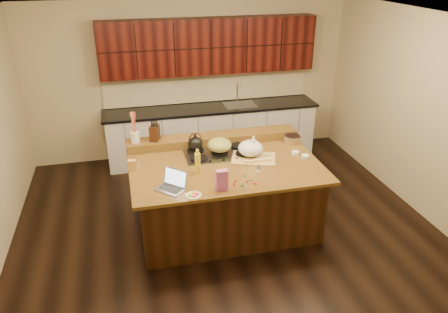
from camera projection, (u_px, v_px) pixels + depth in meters
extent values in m
cube|color=black|center=(225.00, 225.00, 5.93)|extent=(5.50, 5.00, 0.01)
cube|color=silver|center=(225.00, 18.00, 4.78)|extent=(5.50, 5.00, 0.01)
cube|color=tan|center=(191.00, 80.00, 7.56)|extent=(5.50, 0.01, 2.70)
cube|color=tan|center=(308.00, 259.00, 3.15)|extent=(5.50, 0.01, 2.70)
cube|color=tan|center=(421.00, 114.00, 5.95)|extent=(0.01, 5.00, 2.70)
cube|color=black|center=(225.00, 197.00, 5.74)|extent=(2.22, 1.42, 0.88)
cube|color=black|center=(225.00, 165.00, 5.55)|extent=(2.40, 1.60, 0.04)
cube|color=black|center=(213.00, 139.00, 6.13)|extent=(2.40, 0.30, 0.12)
cube|color=gray|center=(220.00, 154.00, 5.80)|extent=(0.92, 0.52, 0.02)
cylinder|color=black|center=(196.00, 151.00, 5.84)|extent=(0.22, 0.22, 0.03)
cylinder|color=black|center=(239.00, 146.00, 5.97)|extent=(0.22, 0.22, 0.03)
cylinder|color=black|center=(199.00, 159.00, 5.61)|extent=(0.22, 0.22, 0.03)
cylinder|color=black|center=(244.00, 154.00, 5.74)|extent=(0.22, 0.22, 0.03)
cylinder|color=black|center=(220.00, 152.00, 5.79)|extent=(0.22, 0.22, 0.03)
cube|color=silver|center=(212.00, 133.00, 7.71)|extent=(3.60, 0.62, 0.90)
cube|color=black|center=(212.00, 108.00, 7.51)|extent=(3.70, 0.66, 0.04)
cube|color=gray|center=(240.00, 105.00, 7.61)|extent=(0.55, 0.42, 0.01)
cylinder|color=gray|center=(237.00, 92.00, 7.69)|extent=(0.02, 0.02, 0.36)
cube|color=black|center=(209.00, 46.00, 7.21)|extent=(3.60, 0.34, 0.90)
cube|color=tan|center=(208.00, 87.00, 7.67)|extent=(3.60, 0.03, 0.50)
ellipsoid|color=black|center=(195.00, 143.00, 5.80)|extent=(0.25, 0.25, 0.18)
ellipsoid|color=olive|center=(220.00, 145.00, 5.75)|extent=(0.37, 0.37, 0.18)
cube|color=#B7B7BC|center=(170.00, 190.00, 4.93)|extent=(0.37, 0.37, 0.01)
cube|color=black|center=(170.00, 189.00, 4.92)|extent=(0.27, 0.27, 0.00)
cube|color=#B7B7BC|center=(176.00, 177.00, 4.96)|extent=(0.26, 0.26, 0.20)
cube|color=silver|center=(175.00, 177.00, 4.96)|extent=(0.23, 0.23, 0.17)
cylinder|color=yellow|center=(198.00, 164.00, 5.24)|extent=(0.09, 0.09, 0.27)
cylinder|color=silver|center=(253.00, 149.00, 5.66)|extent=(0.08, 0.08, 0.25)
cube|color=tan|center=(254.00, 159.00, 5.65)|extent=(0.66, 0.57, 0.03)
ellipsoid|color=white|center=(251.00, 148.00, 5.67)|extent=(0.32, 0.32, 0.20)
cube|color=#EDD872|center=(249.00, 162.00, 5.50)|extent=(0.12, 0.03, 0.03)
cube|color=#EDD872|center=(258.00, 161.00, 5.53)|extent=(0.12, 0.03, 0.03)
cube|color=#EDD872|center=(267.00, 160.00, 5.55)|extent=(0.12, 0.03, 0.03)
cylinder|color=gray|center=(263.00, 157.00, 5.65)|extent=(0.21, 0.09, 0.01)
cylinder|color=white|center=(295.00, 153.00, 5.78)|extent=(0.11, 0.11, 0.04)
cylinder|color=white|center=(305.00, 157.00, 5.68)|extent=(0.13, 0.13, 0.04)
cylinder|color=white|center=(294.00, 143.00, 6.08)|extent=(0.12, 0.12, 0.04)
cylinder|color=#996B3F|center=(292.00, 140.00, 6.13)|extent=(0.29, 0.29, 0.09)
cone|color=silver|center=(259.00, 166.00, 5.40)|extent=(0.08, 0.08, 0.07)
cube|color=#BD599D|center=(222.00, 180.00, 4.88)|extent=(0.13, 0.07, 0.25)
cylinder|color=white|center=(193.00, 195.00, 4.81)|extent=(0.24, 0.24, 0.01)
cube|color=#C69045|center=(132.00, 165.00, 5.35)|extent=(0.11, 0.09, 0.14)
cylinder|color=white|center=(135.00, 137.00, 5.84)|extent=(0.15, 0.15, 0.14)
cube|color=black|center=(155.00, 133.00, 5.89)|extent=(0.16, 0.20, 0.21)
ellipsoid|color=red|center=(234.00, 183.00, 5.07)|extent=(0.02, 0.02, 0.02)
ellipsoid|color=#198C26|center=(244.00, 176.00, 5.22)|extent=(0.02, 0.02, 0.02)
ellipsoid|color=red|center=(234.00, 185.00, 5.02)|extent=(0.02, 0.02, 0.02)
ellipsoid|color=#198C26|center=(251.00, 180.00, 5.12)|extent=(0.02, 0.02, 0.02)
ellipsoid|color=red|center=(256.00, 184.00, 5.04)|extent=(0.02, 0.02, 0.02)
ellipsoid|color=#198C26|center=(243.00, 185.00, 5.01)|extent=(0.02, 0.02, 0.02)
ellipsoid|color=red|center=(236.00, 180.00, 5.12)|extent=(0.02, 0.02, 0.02)
ellipsoid|color=#198C26|center=(241.00, 186.00, 5.00)|extent=(0.02, 0.02, 0.02)
ellipsoid|color=red|center=(254.00, 183.00, 5.05)|extent=(0.02, 0.02, 0.02)
ellipsoid|color=#198C26|center=(215.00, 187.00, 4.97)|extent=(0.02, 0.02, 0.02)
ellipsoid|color=red|center=(247.00, 182.00, 5.09)|extent=(0.02, 0.02, 0.02)
ellipsoid|color=#198C26|center=(216.00, 179.00, 5.15)|extent=(0.02, 0.02, 0.02)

